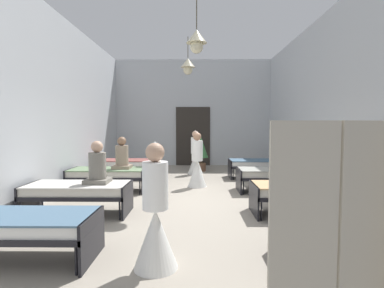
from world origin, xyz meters
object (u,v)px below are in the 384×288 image
(bed_left_row_1, at_px, (78,191))
(nurse_near_aisle, at_px, (197,167))
(bed_right_row_1, at_px, (304,191))
(nurse_far_aisle, at_px, (195,158))
(bed_left_row_3, at_px, (126,164))
(nurse_mid_aisle, at_px, (156,223))
(bed_right_row_3, at_px, (259,164))
(bed_right_row_2, at_px, (276,174))
(patient_seated_primary, at_px, (122,157))
(bed_left_row_2, at_px, (108,174))
(bed_left_row_0, at_px, (17,225))
(patient_seated_secondary, at_px, (97,168))
(privacy_screen, at_px, (369,258))
(potted_plant, at_px, (201,150))
(bed_right_row_0, at_px, (362,226))

(bed_left_row_1, height_order, nurse_near_aisle, nurse_near_aisle)
(bed_right_row_1, bearing_deg, nurse_far_aisle, 113.91)
(bed_left_row_3, relative_size, nurse_mid_aisle, 1.28)
(bed_right_row_3, bearing_deg, bed_right_row_2, -90.00)
(patient_seated_primary, bearing_deg, bed_right_row_2, -0.65)
(bed_left_row_2, bearing_deg, nurse_near_aisle, 14.43)
(bed_left_row_0, bearing_deg, patient_seated_secondary, 79.94)
(nurse_near_aisle, xyz_separation_m, privacy_screen, (1.02, -6.12, 0.32))
(nurse_mid_aisle, height_order, potted_plant, nurse_mid_aisle)
(bed_right_row_2, distance_m, nurse_mid_aisle, 4.69)
(bed_right_row_3, xyz_separation_m, nurse_far_aisle, (-2.02, 0.75, 0.09))
(bed_left_row_1, relative_size, patient_seated_primary, 2.38)
(bed_right_row_2, height_order, nurse_near_aisle, nurse_near_aisle)
(nurse_far_aisle, distance_m, patient_seated_primary, 3.22)
(bed_left_row_0, distance_m, nurse_mid_aisle, 1.75)
(bed_right_row_1, height_order, potted_plant, potted_plant)
(bed_left_row_2, xyz_separation_m, privacy_screen, (3.27, -5.54, 0.41))
(bed_left_row_2, height_order, bed_right_row_2, same)
(bed_left_row_1, bearing_deg, bed_right_row_1, 0.00)
(bed_right_row_3, height_order, nurse_mid_aisle, nurse_mid_aisle)
(bed_left_row_2, xyz_separation_m, potted_plant, (2.41, 3.27, 0.32))
(bed_right_row_0, relative_size, nurse_far_aisle, 1.28)
(bed_right_row_2, distance_m, nurse_far_aisle, 3.33)
(bed_right_row_0, relative_size, bed_right_row_2, 1.00)
(bed_right_row_1, relative_size, patient_seated_primary, 2.38)
(bed_left_row_1, height_order, bed_left_row_3, same)
(bed_right_row_0, relative_size, bed_left_row_3, 1.00)
(nurse_near_aisle, height_order, privacy_screen, privacy_screen)
(bed_left_row_3, distance_m, nurse_near_aisle, 2.61)
(bed_right_row_1, bearing_deg, nurse_mid_aisle, -140.15)
(bed_left_row_0, height_order, bed_left_row_1, same)
(bed_left_row_0, height_order, nurse_mid_aisle, nurse_mid_aisle)
(bed_left_row_0, bearing_deg, patient_seated_primary, 84.80)
(patient_seated_primary, bearing_deg, bed_right_row_3, 25.61)
(bed_right_row_0, bearing_deg, bed_left_row_1, 155.77)
(bed_left_row_0, relative_size, patient_seated_primary, 2.38)
(bed_right_row_1, xyz_separation_m, nurse_far_aisle, (-2.02, 4.55, 0.09))
(potted_plant, bearing_deg, nurse_near_aisle, -93.35)
(nurse_near_aisle, bearing_deg, bed_right_row_0, -61.37)
(bed_left_row_3, bearing_deg, bed_right_row_0, -53.47)
(bed_right_row_0, xyz_separation_m, patient_seated_primary, (-3.87, 3.84, 0.43))
(bed_left_row_1, bearing_deg, nurse_near_aisle, 47.76)
(nurse_near_aisle, distance_m, patient_seated_primary, 2.00)
(bed_right_row_2, bearing_deg, bed_left_row_1, -155.77)
(bed_left_row_2, height_order, bed_right_row_3, same)
(bed_right_row_3, distance_m, nurse_mid_aisle, 6.38)
(bed_left_row_0, bearing_deg, nurse_near_aisle, 62.79)
(nurse_mid_aisle, xyz_separation_m, patient_seated_primary, (-1.38, 4.02, 0.34))
(bed_right_row_2, distance_m, nurse_near_aisle, 2.06)
(nurse_mid_aisle, bearing_deg, patient_seated_secondary, 164.57)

